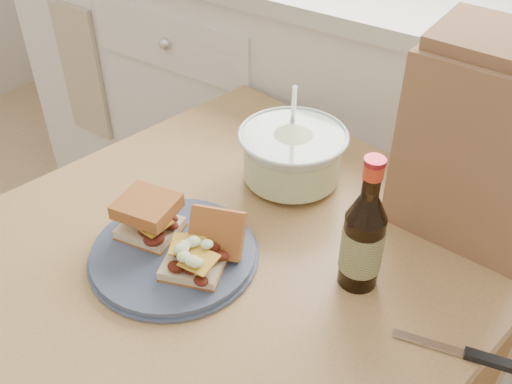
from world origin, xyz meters
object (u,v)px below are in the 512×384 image
Objects in this scene: dining_table at (238,283)px; coleslaw_bowl at (292,158)px; plate at (174,254)px; paper_bag at (484,148)px; beer_bottle at (363,239)px.

dining_table is 0.26m from coleslaw_bowl.
plate is 0.54m from paper_bag.
coleslaw_bowl is (0.04, 0.30, 0.05)m from plate.
paper_bag is at bearing 93.13° from beer_bottle.
paper_bag is at bearing 11.78° from coleslaw_bowl.
coleslaw_bowl is (-0.02, 0.21, 0.16)m from dining_table.
beer_bottle is at bearing -107.64° from paper_bag.
paper_bag is at bearing 44.93° from plate.
beer_bottle is at bearing -35.72° from coleslaw_bowl.
beer_bottle is (0.23, -0.17, 0.04)m from coleslaw_bowl.
paper_bag is at bearing 52.34° from dining_table.
coleslaw_bowl is at bearing 168.70° from beer_bottle.
beer_bottle reaches higher than plate.
dining_table is 3.51× the size of plate.
coleslaw_bowl is 0.65× the size of paper_bag.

